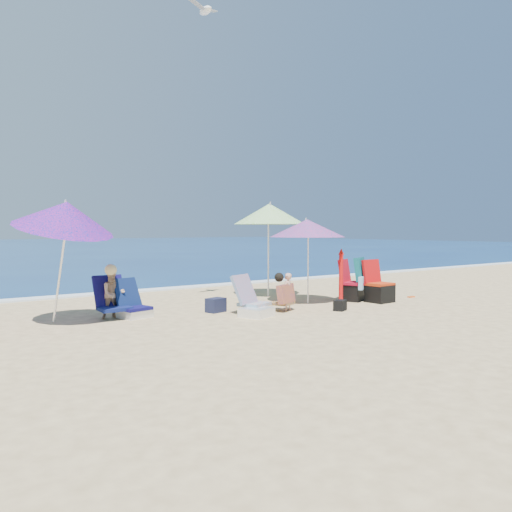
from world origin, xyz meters
TOP-DOWN VIEW (x-y plane):
  - ground at (0.00, 0.00)m, footprint 120.00×120.00m
  - foam at (0.00, 5.10)m, footprint 120.00×0.50m
  - umbrella_turquoise at (1.00, 0.86)m, footprint 2.17×2.17m
  - umbrella_striped at (1.01, 2.24)m, footprint 1.94×1.94m
  - umbrella_blue at (-4.08, 1.38)m, footprint 2.17×2.21m
  - furled_umbrella at (1.66, 0.44)m, footprint 0.15×0.15m
  - chair_navy at (-2.87, 1.41)m, footprint 0.66×0.76m
  - chair_rainbow at (-0.90, 0.27)m, footprint 0.84×0.97m
  - camp_chair_left at (2.47, 0.04)m, footprint 0.58×0.58m
  - camp_chair_right at (2.16, 0.53)m, footprint 0.74×0.80m
  - person_center at (-0.06, 0.31)m, footprint 0.57×0.56m
  - person_left at (-3.21, 1.55)m, footprint 0.57×0.72m
  - bag_navy_a at (-1.28, 1.03)m, footprint 0.42×0.34m
  - bag_black_a at (-2.74, 1.73)m, footprint 0.29×0.23m
  - bag_tan at (0.67, 1.15)m, footprint 0.32×0.25m
  - bag_navy_b at (2.82, 0.90)m, footprint 0.47×0.41m
  - bag_black_b at (0.88, -0.31)m, footprint 0.34×0.29m
  - orange_item at (3.74, 0.10)m, footprint 0.20×0.09m
  - seagull at (-1.11, 1.66)m, footprint 0.77×0.45m

SIDE VIEW (x-z plane):
  - ground at x=0.00m, z-range 0.00..0.00m
  - orange_item at x=3.74m, z-range 0.00..0.03m
  - foam at x=0.00m, z-range 0.00..0.04m
  - bag_black_a at x=-2.74m, z-range 0.00..0.19m
  - bag_black_b at x=0.88m, z-range 0.00..0.22m
  - bag_tan at x=0.67m, z-range 0.00..0.25m
  - bag_navy_a at x=-1.28m, z-range 0.00..0.28m
  - bag_navy_b at x=2.82m, z-range 0.00..0.30m
  - chair_navy at x=-2.87m, z-range -0.17..0.56m
  - chair_rainbow at x=-0.90m, z-range -0.18..0.59m
  - camp_chair_left at x=2.47m, z-range -0.19..0.77m
  - camp_chair_right at x=2.16m, z-range -0.14..0.87m
  - person_center at x=-0.06m, z-range -0.01..0.77m
  - person_left at x=-3.21m, z-range -0.05..0.97m
  - furled_umbrella at x=1.66m, z-range 0.06..1.29m
  - umbrella_turquoise at x=1.00m, z-range 0.73..2.64m
  - umbrella_blue at x=-4.08m, z-range 0.74..3.05m
  - umbrella_striped at x=1.01m, z-range 0.87..3.20m
  - seagull at x=-1.11m, z-range 6.11..6.26m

